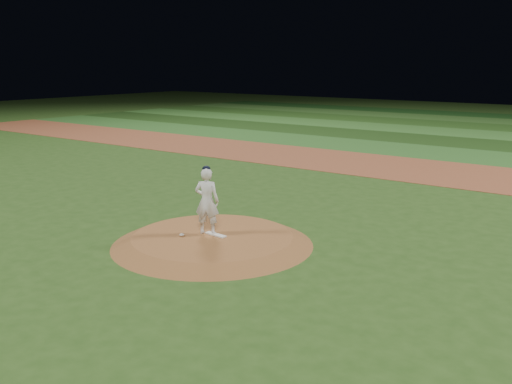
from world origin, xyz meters
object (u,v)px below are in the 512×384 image
pitching_rubber (216,235)px  rosin_bag (182,235)px  pitchers_mound (213,240)px  pitcher_on_mound (207,201)px

pitching_rubber → rosin_bag: (-0.69, -0.61, 0.02)m
pitchers_mound → rosin_bag: (-0.63, -0.55, 0.16)m
pitchers_mound → pitcher_on_mound: size_ratio=2.89×
pitchers_mound → pitching_rubber: pitching_rubber is taller
rosin_bag → pitcher_on_mound: (0.41, 0.60, 0.90)m
pitchers_mound → pitcher_on_mound: 1.09m
pitching_rubber → pitcher_on_mound: bearing=-170.9°
pitching_rubber → pitcher_on_mound: (-0.28, -0.02, 0.92)m
pitching_rubber → pitcher_on_mound: size_ratio=0.36×
pitchers_mound → rosin_bag: 0.85m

